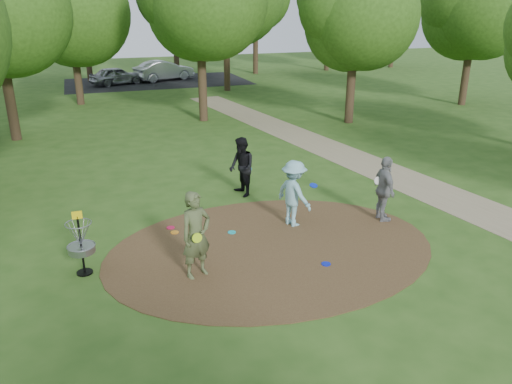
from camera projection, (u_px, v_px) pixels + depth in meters
name	position (u px, v px, depth m)	size (l,w,h in m)	color
ground	(272.00, 248.00, 12.60)	(100.00, 100.00, 0.00)	#2D5119
dirt_clearing	(272.00, 248.00, 12.60)	(8.40, 8.40, 0.02)	#47301C
footpath	(433.00, 191.00, 16.41)	(2.00, 40.00, 0.01)	#8C7A5B
parking_lot	(158.00, 82.00, 39.65)	(14.00, 8.00, 0.01)	black
player_observer_with_disc	(196.00, 235.00, 11.00)	(0.86, 0.72, 2.02)	#4C5732
player_throwing_with_disc	(294.00, 194.00, 13.63)	(1.26, 1.37, 1.87)	#86BEC9
player_walking_with_disc	(242.00, 167.00, 15.79)	(0.82, 1.00, 1.90)	black
player_waiting_with_disc	(384.00, 189.00, 13.92)	(0.64, 1.16, 1.89)	gray
disc_ground_cyan	(232.00, 232.00, 13.43)	(0.22, 0.22, 0.02)	#17B3BC
disc_ground_blue	(326.00, 264.00, 11.79)	(0.22, 0.22, 0.02)	#0B1ABF
disc_ground_red	(171.00, 228.00, 13.71)	(0.22, 0.22, 0.02)	#DA154A
car_left	(116.00, 76.00, 37.91)	(1.60, 3.97, 1.35)	#95979C
car_right	(164.00, 71.00, 39.99)	(1.66, 4.77, 1.57)	#B7B9C0
disc_ground_orange	(175.00, 232.00, 13.42)	(0.22, 0.22, 0.02)	orange
disc_golf_basket	(80.00, 239.00, 11.14)	(0.63, 0.63, 1.54)	black
tree_ring	(204.00, 16.00, 21.16)	(37.65, 45.79, 9.85)	#332316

